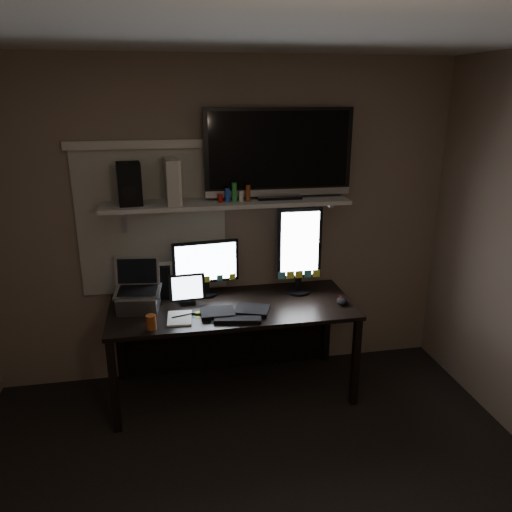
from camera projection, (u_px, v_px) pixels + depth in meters
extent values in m
plane|color=silver|center=(280.00, 16.00, 1.81)|extent=(3.60, 3.60, 0.00)
plane|color=#7D6A59|center=(225.00, 225.00, 3.89)|extent=(3.60, 0.00, 3.60)
cube|color=beige|center=(152.00, 222.00, 3.76)|extent=(1.10, 0.02, 1.10)
cube|color=black|center=(232.00, 307.00, 3.70)|extent=(1.80, 0.75, 0.03)
cube|color=black|center=(227.00, 330.00, 4.15)|extent=(1.80, 0.02, 0.70)
cube|color=black|center=(114.00, 387.00, 3.36)|extent=(0.05, 0.05, 0.70)
cube|color=black|center=(356.00, 362.00, 3.66)|extent=(0.05, 0.05, 0.70)
cube|color=black|center=(121.00, 340.00, 3.98)|extent=(0.05, 0.05, 0.70)
cube|color=black|center=(327.00, 323.00, 4.28)|extent=(0.05, 0.05, 0.70)
cube|color=#B3B3AE|center=(227.00, 203.00, 3.66)|extent=(1.80, 0.35, 0.03)
cube|color=black|center=(206.00, 268.00, 3.82)|extent=(0.51, 0.11, 0.45)
cube|color=black|center=(299.00, 250.00, 3.84)|extent=(0.35, 0.07, 0.69)
cube|color=black|center=(235.00, 312.00, 3.56)|extent=(0.53, 0.28, 0.03)
ellipsoid|color=black|center=(342.00, 301.00, 3.72)|extent=(0.10, 0.13, 0.04)
cube|color=silver|center=(180.00, 318.00, 3.48)|extent=(0.18, 0.24, 0.01)
cube|color=black|center=(187.00, 289.00, 3.70)|extent=(0.27, 0.13, 0.23)
cube|color=black|center=(157.00, 280.00, 3.82)|extent=(0.24, 0.15, 0.28)
cube|color=#A5A5AA|center=(137.00, 287.00, 3.56)|extent=(0.35, 0.30, 0.36)
cylinder|color=brown|center=(151.00, 322.00, 3.32)|extent=(0.08, 0.08, 0.10)
cube|color=black|center=(278.00, 154.00, 3.65)|extent=(1.10, 0.21, 0.66)
cube|color=beige|center=(172.00, 181.00, 3.52)|extent=(0.12, 0.27, 0.31)
cube|color=black|center=(129.00, 184.00, 3.48)|extent=(0.18, 0.21, 0.29)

